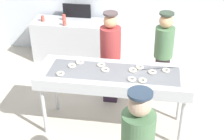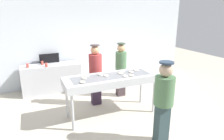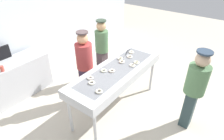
# 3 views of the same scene
# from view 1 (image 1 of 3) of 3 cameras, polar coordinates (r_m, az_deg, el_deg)

# --- Properties ---
(ground_plane) EXTENTS (16.00, 16.00, 0.00)m
(ground_plane) POSITION_cam_1_polar(r_m,az_deg,el_deg) (5.10, 0.28, -9.94)
(ground_plane) COLOR beige
(fryer_conveyor) EXTENTS (2.20, 0.75, 0.99)m
(fryer_conveyor) POSITION_cam_1_polar(r_m,az_deg,el_deg) (4.57, 0.31, -1.32)
(fryer_conveyor) COLOR #B7BABF
(fryer_conveyor) RESTS_ON ground
(sugar_donut_0) EXTENTS (0.16, 0.16, 0.03)m
(sugar_donut_0) POSITION_cam_1_polar(r_m,az_deg,el_deg) (4.76, -5.81, 1.41)
(sugar_donut_0) COLOR white
(sugar_donut_0) RESTS_ON fryer_conveyor
(sugar_donut_1) EXTENTS (0.13, 0.13, 0.03)m
(sugar_donut_1) POSITION_cam_1_polar(r_m,az_deg,el_deg) (4.67, -1.98, 0.91)
(sugar_donut_1) COLOR #F5F3CB
(sugar_donut_1) RESTS_ON fryer_conveyor
(sugar_donut_2) EXTENTS (0.16, 0.16, 0.03)m
(sugar_donut_2) POSITION_cam_1_polar(r_m,az_deg,el_deg) (4.51, -9.29, -0.65)
(sugar_donut_2) COLOR beige
(sugar_donut_2) RESTS_ON fryer_conveyor
(sugar_donut_3) EXTENTS (0.16, 0.16, 0.03)m
(sugar_donut_3) POSITION_cam_1_polar(r_m,az_deg,el_deg) (4.33, 3.56, -1.65)
(sugar_donut_3) COLOR white
(sugar_donut_3) RESTS_ON fryer_conveyor
(sugar_donut_4) EXTENTS (0.15, 0.15, 0.03)m
(sugar_donut_4) POSITION_cam_1_polar(r_m,az_deg,el_deg) (4.60, 9.69, -0.05)
(sugar_donut_4) COLOR white
(sugar_donut_4) RESTS_ON fryer_conveyor
(sugar_donut_5) EXTENTS (0.16, 0.16, 0.03)m
(sugar_donut_5) POSITION_cam_1_polar(r_m,az_deg,el_deg) (4.53, 7.25, -0.36)
(sugar_donut_5) COLOR #F0E1CA
(sugar_donut_5) RESTS_ON fryer_conveyor
(sugar_donut_6) EXTENTS (0.16, 0.16, 0.03)m
(sugar_donut_6) POSITION_cam_1_polar(r_m,az_deg,el_deg) (4.69, -7.22, 0.80)
(sugar_donut_6) COLOR white
(sugar_donut_6) RESTS_ON fryer_conveyor
(sugar_donut_7) EXTENTS (0.13, 0.13, 0.03)m
(sugar_donut_7) POSITION_cam_1_polar(r_m,az_deg,el_deg) (4.54, 3.75, -0.02)
(sugar_donut_7) COLOR #FDECCC
(sugar_donut_7) RESTS_ON fryer_conveyor
(sugar_donut_8) EXTENTS (0.16, 0.16, 0.03)m
(sugar_donut_8) POSITION_cam_1_polar(r_m,az_deg,el_deg) (4.55, -1.23, 0.05)
(sugar_donut_8) COLOR #F7E4CD
(sugar_donut_8) RESTS_ON fryer_conveyor
(sugar_donut_9) EXTENTS (0.15, 0.15, 0.03)m
(sugar_donut_9) POSITION_cam_1_polar(r_m,az_deg,el_deg) (4.63, 5.00, 0.50)
(sugar_donut_9) COLOR #EDE6C6
(sugar_donut_9) RESTS_ON fryer_conveyor
(sugar_donut_10) EXTENTS (0.16, 0.16, 0.03)m
(sugar_donut_10) POSITION_cam_1_polar(r_m,az_deg,el_deg) (4.32, 5.50, -1.86)
(sugar_donut_10) COLOR #F0EAC5
(sugar_donut_10) RESTS_ON fryer_conveyor
(worker_baker) EXTENTS (0.32, 0.32, 1.57)m
(worker_baker) POSITION_cam_1_polar(r_m,az_deg,el_deg) (5.37, 9.21, 3.20)
(worker_baker) COLOR #3E3135
(worker_baker) RESTS_ON ground
(worker_assistant) EXTENTS (0.34, 0.34, 1.62)m
(worker_assistant) POSITION_cam_1_polar(r_m,az_deg,el_deg) (5.18, -0.26, 3.01)
(worker_assistant) COLOR #302135
(worker_assistant) RESTS_ON ground
(prep_counter) EXTENTS (1.75, 0.59, 0.86)m
(prep_counter) POSITION_cam_1_polar(r_m,az_deg,el_deg) (6.81, -6.56, 5.25)
(prep_counter) COLOR #B7BABF
(prep_counter) RESTS_ON ground
(paper_cup_0) EXTENTS (0.07, 0.07, 0.12)m
(paper_cup_0) POSITION_cam_1_polar(r_m,az_deg,el_deg) (6.74, -8.63, 9.34)
(paper_cup_0) COLOR #CC4C3F
(paper_cup_0) RESTS_ON prep_counter
(paper_cup_1) EXTENTS (0.07, 0.07, 0.12)m
(paper_cup_1) POSITION_cam_1_polar(r_m,az_deg,el_deg) (6.46, -8.54, 8.41)
(paper_cup_1) COLOR #CC4C3F
(paper_cup_1) RESTS_ON prep_counter
(paper_cup_2) EXTENTS (0.07, 0.07, 0.12)m
(paper_cup_2) POSITION_cam_1_polar(r_m,az_deg,el_deg) (6.75, -12.34, 9.02)
(paper_cup_2) COLOR #CC4C3F
(paper_cup_2) RESTS_ON prep_counter
(menu_display) EXTENTS (0.59, 0.04, 0.29)m
(menu_display) POSITION_cam_1_polar(r_m,az_deg,el_deg) (6.81, -6.33, 10.54)
(menu_display) COLOR black
(menu_display) RESTS_ON prep_counter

